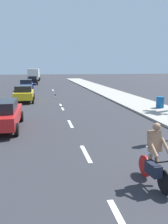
% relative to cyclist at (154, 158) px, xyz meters
% --- Properties ---
extents(ground_plane, '(160.00, 160.00, 0.00)m').
position_rel_cyclist_xyz_m(ground_plane, '(-1.42, 14.28, -0.83)').
color(ground_plane, '#2D2D33').
extents(sidewalk_strip, '(3.60, 80.00, 0.14)m').
position_rel_cyclist_xyz_m(sidewalk_strip, '(5.50, 16.28, -0.76)').
color(sidewalk_strip, '#9E998E').
rests_on(sidewalk_strip, ground).
extents(lane_stripe_1, '(0.16, 1.80, 0.01)m').
position_rel_cyclist_xyz_m(lane_stripe_1, '(-1.42, -1.39, -0.83)').
color(lane_stripe_1, white).
rests_on(lane_stripe_1, ground).
extents(lane_stripe_2, '(0.16, 1.80, 0.01)m').
position_rel_cyclist_xyz_m(lane_stripe_2, '(-1.42, 2.69, -0.83)').
color(lane_stripe_2, white).
rests_on(lane_stripe_2, ground).
extents(lane_stripe_3, '(0.16, 1.80, 0.01)m').
position_rel_cyclist_xyz_m(lane_stripe_3, '(-1.42, 7.44, -0.83)').
color(lane_stripe_3, white).
rests_on(lane_stripe_3, ground).
extents(lane_stripe_4, '(0.16, 1.80, 0.01)m').
position_rel_cyclist_xyz_m(lane_stripe_4, '(-1.42, 12.64, -0.83)').
color(lane_stripe_4, white).
rests_on(lane_stripe_4, ground).
extents(lane_stripe_5, '(0.16, 1.80, 0.01)m').
position_rel_cyclist_xyz_m(lane_stripe_5, '(-1.42, 13.89, -0.83)').
color(lane_stripe_5, white).
rests_on(lane_stripe_5, ground).
extents(lane_stripe_6, '(0.16, 1.80, 0.01)m').
position_rel_cyclist_xyz_m(lane_stripe_6, '(-1.42, 21.45, -0.83)').
color(lane_stripe_6, white).
rests_on(lane_stripe_6, ground).
extents(lane_stripe_7, '(0.16, 1.80, 0.01)m').
position_rel_cyclist_xyz_m(lane_stripe_7, '(-1.42, 21.62, -0.83)').
color(lane_stripe_7, white).
rests_on(lane_stripe_7, ground).
extents(lane_stripe_8, '(0.16, 1.80, 0.01)m').
position_rel_cyclist_xyz_m(lane_stripe_8, '(-1.42, 27.36, -0.83)').
color(lane_stripe_8, white).
rests_on(lane_stripe_8, ground).
extents(cyclist, '(0.65, 1.71, 1.82)m').
position_rel_cyclist_xyz_m(cyclist, '(0.00, 0.00, 0.00)').
color(cyclist, black).
rests_on(cyclist, ground).
extents(parked_car_red, '(2.06, 4.47, 1.57)m').
position_rel_cyclist_xyz_m(parked_car_red, '(-5.23, 7.02, 0.01)').
color(parked_car_red, red).
rests_on(parked_car_red, ground).
extents(parked_car_yellow, '(1.87, 4.02, 1.57)m').
position_rel_cyclist_xyz_m(parked_car_yellow, '(-4.69, 16.80, 0.01)').
color(parked_car_yellow, gold).
rests_on(parked_car_yellow, ground).
extents(parked_car_blue, '(1.98, 4.11, 1.57)m').
position_rel_cyclist_xyz_m(parked_car_blue, '(-5.09, 27.33, 0.01)').
color(parked_car_blue, '#1E389E').
rests_on(parked_car_blue, ground).
extents(parked_car_black, '(2.03, 4.13, 1.57)m').
position_rel_cyclist_xyz_m(parked_car_black, '(-4.64, 38.30, 0.01)').
color(parked_car_black, black).
rests_on(parked_car_black, ground).
extents(delivery_truck, '(2.89, 6.34, 2.80)m').
position_rel_cyclist_xyz_m(delivery_truck, '(-4.68, 49.94, 0.67)').
color(delivery_truck, beige).
rests_on(delivery_truck, ground).
extents(trash_bin_far, '(0.60, 0.60, 0.88)m').
position_rel_cyclist_xyz_m(trash_bin_far, '(6.08, 10.67, -0.25)').
color(trash_bin_far, '#14518C').
rests_on(trash_bin_far, sidewalk_strip).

